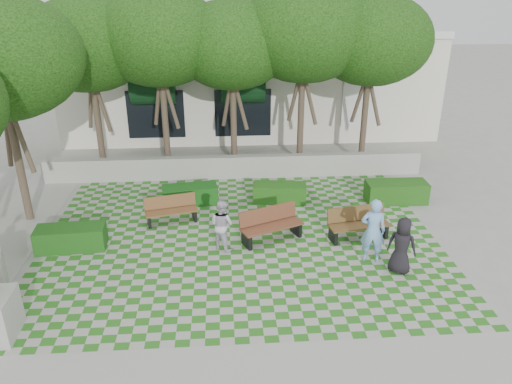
{
  "coord_description": "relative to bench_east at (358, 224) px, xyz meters",
  "views": [
    {
      "loc": [
        -0.48,
        -12.45,
        7.56
      ],
      "look_at": [
        0.5,
        1.5,
        1.4
      ],
      "focal_mm": 35.0,
      "sensor_mm": 36.0,
      "label": 1
    }
  ],
  "objects": [
    {
      "name": "sidewalk_west",
      "position": [
        -10.81,
        0.05,
        -0.47
      ],
      "size": [
        2.0,
        12.0,
        0.01
      ],
      "primitive_type": "cube",
      "color": "#9E9B93",
      "rests_on": "ground"
    },
    {
      "name": "lawn",
      "position": [
        -3.61,
        0.05,
        -0.47
      ],
      "size": [
        12.0,
        12.0,
        0.0
      ],
      "primitive_type": "plane",
      "color": "#2B721E",
      "rests_on": "ground"
    },
    {
      "name": "tree_row",
      "position": [
        -5.48,
        5.01,
        4.7
      ],
      "size": [
        17.7,
        13.4,
        7.41
      ],
      "color": "#47382B",
      "rests_on": "ground"
    },
    {
      "name": "bench_mid",
      "position": [
        -2.69,
        0.07,
        0.02
      ],
      "size": [
        2.04,
        1.36,
        1.02
      ],
      "rotation": [
        0.0,
        0.0,
        0.41
      ],
      "color": "brown",
      "rests_on": "ground"
    },
    {
      "name": "person_white",
      "position": [
        -4.18,
        -0.35,
        0.31
      ],
      "size": [
        0.96,
        0.94,
        1.56
      ],
      "primitive_type": "imported",
      "rotation": [
        0.0,
        0.0,
        2.45
      ],
      "color": "silver",
      "rests_on": "ground"
    },
    {
      "name": "retaining_wall",
      "position": [
        -3.61,
        5.25,
        -0.03
      ],
      "size": [
        15.0,
        0.36,
        0.9
      ],
      "primitive_type": "cube",
      "color": "#9E9B93",
      "rests_on": "ground"
    },
    {
      "name": "hedge_west",
      "position": [
        -8.67,
        -0.06,
        -0.13
      ],
      "size": [
        2.05,
        0.92,
        0.7
      ],
      "primitive_type": "cube",
      "rotation": [
        0.0,
        0.0,
        0.06
      ],
      "color": "#174813",
      "rests_on": "ground"
    },
    {
      "name": "sidewalk_south",
      "position": [
        -3.61,
        -5.65,
        -0.47
      ],
      "size": [
        16.0,
        2.0,
        0.01
      ],
      "primitive_type": "cube",
      "color": "#9E9B93",
      "rests_on": "ground"
    },
    {
      "name": "hedge_midleft",
      "position": [
        -5.3,
        2.88,
        -0.14
      ],
      "size": [
        2.0,
        1.01,
        0.67
      ],
      "primitive_type": "cube",
      "rotation": [
        0.0,
        0.0,
        0.13
      ],
      "color": "#134813",
      "rests_on": "ground"
    },
    {
      "name": "hedge_midright",
      "position": [
        -2.1,
        2.85,
        -0.15
      ],
      "size": [
        1.96,
        0.99,
        0.66
      ],
      "primitive_type": "cube",
      "rotation": [
        0.0,
        0.0,
        -0.13
      ],
      "color": "#1D4F15",
      "rests_on": "ground"
    },
    {
      "name": "hedge_east",
      "position": [
        2.06,
        2.53,
        -0.1
      ],
      "size": [
        2.15,
        0.88,
        0.75
      ],
      "primitive_type": "cube",
      "rotation": [
        0.0,
        0.0,
        -0.01
      ],
      "color": "#1C4C14",
      "rests_on": "ground"
    },
    {
      "name": "building",
      "position": [
        -2.68,
        13.13,
        2.04
      ],
      "size": [
        18.0,
        8.92,
        5.15
      ],
      "color": "silver",
      "rests_on": "ground"
    },
    {
      "name": "ground",
      "position": [
        -3.61,
        -0.95,
        -0.48
      ],
      "size": [
        90.0,
        90.0,
        0.0
      ],
      "primitive_type": "plane",
      "color": "gray",
      "rests_on": "ground"
    },
    {
      "name": "person_dark",
      "position": [
        0.66,
        -1.97,
        0.34
      ],
      "size": [
        0.95,
        0.86,
        1.62
      ],
      "primitive_type": "imported",
      "rotation": [
        0.0,
        0.0,
        2.58
      ],
      "color": "black",
      "rests_on": "ground"
    },
    {
      "name": "bench_west",
      "position": [
        -5.84,
        1.48,
        -0.05
      ],
      "size": [
        1.76,
        0.94,
        0.88
      ],
      "rotation": [
        0.0,
        0.0,
        0.24
      ],
      "color": "brown",
      "rests_on": "ground"
    },
    {
      "name": "bench_east",
      "position": [
        0.0,
        0.0,
        0.0
      ],
      "size": [
        1.96,
        0.94,
        0.99
      ],
      "rotation": [
        0.0,
        0.0,
        0.18
      ],
      "color": "brown",
      "rests_on": "ground"
    },
    {
      "name": "person_blue",
      "position": [
        0.03,
        -1.35,
        0.48
      ],
      "size": [
        0.79,
        0.61,
        1.92
      ],
      "primitive_type": "imported",
      "rotation": [
        0.0,
        0.0,
        2.91
      ],
      "color": "#7FB0E8",
      "rests_on": "ground"
    }
  ]
}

